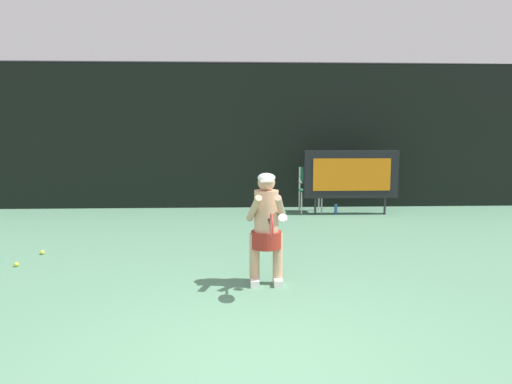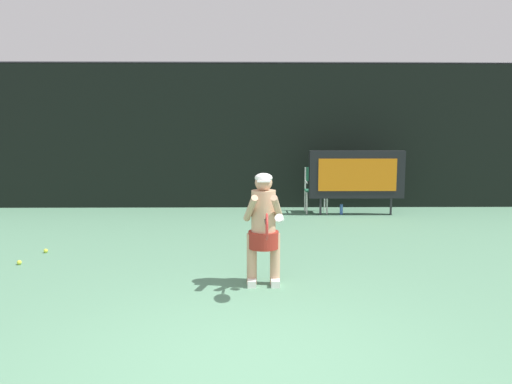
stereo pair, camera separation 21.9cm
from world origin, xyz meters
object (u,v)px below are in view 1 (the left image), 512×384
Objects in this scene: scoreboard at (351,174)px; umpire_chair at (310,186)px; tennis_ball_loose at (16,264)px; tennis_player at (266,225)px; water_bottle at (336,209)px; tennis_racket at (271,226)px; tennis_ball_spare at (42,252)px.

umpire_chair is at bearing 155.53° from scoreboard.
umpire_chair is 6.79m from tennis_ball_loose.
tennis_player is at bearing -104.30° from umpire_chair.
umpire_chair is 0.75× the size of tennis_player.
water_bottle is 3.90× the size of tennis_ball_loose.
tennis_ball_loose is (-3.60, 0.96, -0.75)m from tennis_player.
scoreboard is 1.52× the size of tennis_player.
tennis_racket is at bearing -87.95° from tennis_player.
scoreboard reaches higher than tennis_ball_spare.
tennis_racket reaches higher than tennis_ball_loose.
umpire_chair reaches higher than water_bottle.
scoreboard reaches higher than tennis_ball_loose.
tennis_ball_spare is (-5.47, -3.52, -0.09)m from water_bottle.
scoreboard is 32.35× the size of tennis_ball_loose.
umpire_chair reaches higher than tennis_ball_loose.
tennis_ball_loose is (-5.57, -4.22, -0.09)m from water_bottle.
tennis_ball_spare is (0.10, 0.70, 0.00)m from tennis_ball_loose.
tennis_player is (-1.41, -5.52, 0.16)m from umpire_chair.
tennis_ball_loose is at bearing 165.01° from tennis_player.
scoreboard is at bearing 69.54° from tennis_racket.
scoreboard is at bearing 30.80° from tennis_ball_spare.
tennis_racket is 4.03m from tennis_ball_loose.
water_bottle is 6.99m from tennis_ball_loose.
scoreboard is at bearing -12.20° from water_bottle.
umpire_chair is at bearing 38.21° from tennis_ball_spare.
tennis_racket is 8.85× the size of tennis_ball_spare.
scoreboard is 7.27m from tennis_ball_loose.
tennis_racket is at bearing -32.55° from tennis_ball_spare.
umpire_chair is at bearing 42.31° from tennis_ball_loose.
tennis_player reaches higher than water_bottle.
tennis_racket is 8.85× the size of tennis_ball_loose.
tennis_player is 21.28× the size of tennis_ball_spare.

